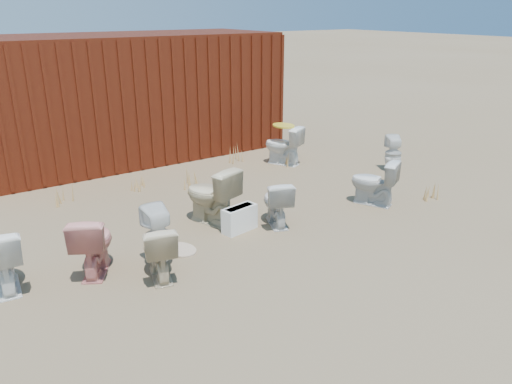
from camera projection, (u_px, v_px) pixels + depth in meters
ground at (282, 245)px, 6.41m from camera, size 100.00×100.00×0.00m
shipping_container at (127, 96)px, 10.01m from camera, size 6.00×2.40×2.40m
toilet_front_a at (2, 259)px, 5.31m from camera, size 0.47×0.74×0.72m
toilet_front_pink at (93, 243)px, 5.65m from camera, size 0.70×0.82×0.72m
toilet_front_c at (276, 202)px, 6.93m from camera, size 0.58×0.73×0.66m
toilet_front_e at (374, 182)px, 7.65m from camera, size 0.67×0.80×0.71m
toilet_back_a at (158, 236)px, 5.81m from camera, size 0.34×0.35×0.74m
toilet_back_beige_left at (211, 195)px, 6.95m from camera, size 0.69×0.92×0.83m
toilet_back_beige_right at (158, 251)px, 5.56m from camera, size 0.52×0.72×0.66m
toilet_back_yellowlid at (283, 145)px, 9.63m from camera, size 0.70×0.85×0.75m
toilet_back_e at (393, 153)px, 9.24m from camera, size 0.42×0.42×0.67m
yellow_lid at (284, 126)px, 9.49m from camera, size 0.38×0.48×0.02m
loose_tank at (240, 219)px, 6.78m from camera, size 0.53×0.28×0.35m
loose_lid_near at (212, 191)px, 8.27m from camera, size 0.45×0.55×0.02m
loose_lid_far at (180, 250)px, 6.27m from camera, size 0.48×0.55×0.02m
weed_clump_a at (62, 197)px, 7.69m from camera, size 0.36×0.36×0.27m
weed_clump_b at (188, 178)px, 8.50m from camera, size 0.32×0.32×0.29m
weed_clump_c at (289, 157)px, 9.72m from camera, size 0.36×0.36×0.27m
weed_clump_d at (137, 182)px, 8.37m from camera, size 0.30×0.30×0.24m
weed_clump_e at (233, 154)px, 9.83m from camera, size 0.34×0.34×0.34m
weed_clump_f at (429, 191)px, 7.94m from camera, size 0.28×0.28×0.24m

